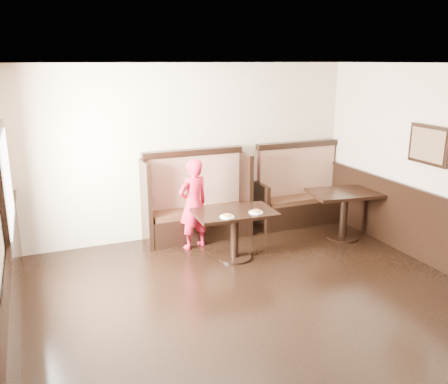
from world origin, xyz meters
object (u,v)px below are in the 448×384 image
booth_neighbor (299,196)px  table_main (235,222)px  booth_main (196,206)px  table_neighbor (344,203)px  child (193,204)px

booth_neighbor → table_main: size_ratio=1.39×
booth_main → table_main: 1.10m
table_main → table_neighbor: size_ratio=0.97×
booth_neighbor → child: 2.19m
booth_neighbor → table_main: (-1.73, -1.07, 0.08)m
booth_main → booth_neighbor: size_ratio=1.06×
booth_main → child: size_ratio=1.24×
table_main → table_neighbor: 2.00m
booth_main → booth_neighbor: bearing=-0.1°
table_neighbor → child: (-2.41, 0.54, 0.12)m
booth_neighbor → booth_main: bearing=179.9°
table_neighbor → booth_neighbor: bearing=113.4°
booth_neighbor → child: size_ratio=1.17×
booth_main → booth_neighbor: same height
booth_neighbor → table_neighbor: 1.01m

